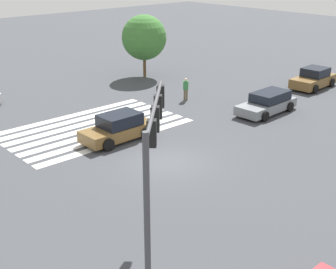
{
  "coord_description": "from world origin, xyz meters",
  "views": [
    {
      "loc": [
        14.59,
        16.24,
        9.97
      ],
      "look_at": [
        0.0,
        0.0,
        1.5
      ],
      "focal_mm": 50.0,
      "sensor_mm": 36.0,
      "label": 1
    }
  ],
  "objects_px": {
    "tree_corner_a": "(144,37)",
    "car_0": "(267,103)",
    "car_3": "(118,128)",
    "pedestrian": "(186,88)",
    "car_4": "(314,79)",
    "traffic_signal_mast": "(154,147)"
  },
  "relations": [
    {
      "from": "car_0",
      "to": "pedestrian",
      "type": "distance_m",
      "value": 6.06
    },
    {
      "from": "traffic_signal_mast",
      "to": "pedestrian",
      "type": "relative_size",
      "value": 3.5
    },
    {
      "from": "pedestrian",
      "to": "tree_corner_a",
      "type": "height_order",
      "value": "tree_corner_a"
    },
    {
      "from": "car_4",
      "to": "tree_corner_a",
      "type": "distance_m",
      "value": 14.25
    },
    {
      "from": "car_4",
      "to": "tree_corner_a",
      "type": "height_order",
      "value": "tree_corner_a"
    },
    {
      "from": "car_4",
      "to": "pedestrian",
      "type": "bearing_deg",
      "value": -26.54
    },
    {
      "from": "traffic_signal_mast",
      "to": "pedestrian",
      "type": "bearing_deg",
      "value": -2.09
    },
    {
      "from": "car_3",
      "to": "pedestrian",
      "type": "height_order",
      "value": "pedestrian"
    },
    {
      "from": "tree_corner_a",
      "to": "car_0",
      "type": "bearing_deg",
      "value": 89.52
    },
    {
      "from": "car_3",
      "to": "pedestrian",
      "type": "xyz_separation_m",
      "value": [
        -8.22,
        -3.01,
        0.19
      ]
    },
    {
      "from": "traffic_signal_mast",
      "to": "tree_corner_a",
      "type": "distance_m",
      "value": 26.28
    },
    {
      "from": "car_0",
      "to": "car_3",
      "type": "bearing_deg",
      "value": -16.62
    },
    {
      "from": "car_3",
      "to": "tree_corner_a",
      "type": "height_order",
      "value": "tree_corner_a"
    },
    {
      "from": "car_3",
      "to": "pedestrian",
      "type": "relative_size",
      "value": 2.62
    },
    {
      "from": "car_4",
      "to": "pedestrian",
      "type": "xyz_separation_m",
      "value": [
        9.92,
        -4.29,
        0.19
      ]
    },
    {
      "from": "car_3",
      "to": "pedestrian",
      "type": "bearing_deg",
      "value": -160.73
    },
    {
      "from": "traffic_signal_mast",
      "to": "car_4",
      "type": "relative_size",
      "value": 1.31
    },
    {
      "from": "car_0",
      "to": "car_3",
      "type": "xyz_separation_m",
      "value": [
        10.33,
        -2.67,
        0.05
      ]
    },
    {
      "from": "car_3",
      "to": "car_0",
      "type": "bearing_deg",
      "value": 164.7
    },
    {
      "from": "traffic_signal_mast",
      "to": "car_0",
      "type": "bearing_deg",
      "value": -20.3
    },
    {
      "from": "car_3",
      "to": "tree_corner_a",
      "type": "distance_m",
      "value": 14.97
    },
    {
      "from": "car_4",
      "to": "car_3",
      "type": "bearing_deg",
      "value": -7.21
    }
  ]
}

